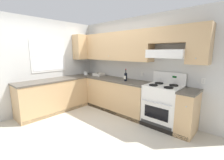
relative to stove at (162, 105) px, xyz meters
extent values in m
plane|color=beige|center=(-1.35, -1.25, -0.48)|extent=(7.04, 7.04, 0.00)
cube|color=silver|center=(-0.89, 0.37, 0.80)|extent=(4.68, 0.12, 2.55)
cube|color=tan|center=(-1.62, 0.13, 1.32)|extent=(2.43, 0.34, 0.76)
cube|color=tan|center=(0.60, 0.13, 1.32)|extent=(0.40, 0.34, 0.76)
cube|color=tan|center=(0.00, 0.13, 1.53)|extent=(0.80, 0.34, 0.34)
cube|color=white|center=(0.00, 0.09, 1.14)|extent=(0.80, 0.46, 0.17)
cube|color=white|center=(0.00, -0.13, 1.07)|extent=(0.80, 0.03, 0.04)
sphere|color=silver|center=(-1.62, -0.05, 1.06)|extent=(0.02, 0.02, 0.02)
sphere|color=silver|center=(0.60, -0.05, 1.06)|extent=(0.02, 0.02, 0.02)
sphere|color=silver|center=(0.60, -0.05, 1.06)|extent=(0.02, 0.02, 0.02)
cube|color=silver|center=(-0.73, 0.29, 0.60)|extent=(0.08, 0.01, 0.12)
cube|color=silver|center=(-0.73, 0.29, 0.62)|extent=(0.03, 0.00, 0.03)
cube|color=silver|center=(-0.73, 0.29, 0.58)|extent=(0.03, 0.00, 0.03)
cube|color=silver|center=(0.69, 0.29, 0.60)|extent=(0.08, 0.01, 0.12)
cube|color=silver|center=(0.69, 0.29, 0.62)|extent=(0.03, 0.00, 0.03)
cube|color=silver|center=(0.69, 0.29, 0.58)|extent=(0.03, 0.00, 0.03)
cube|color=silver|center=(-2.97, -1.15, 0.80)|extent=(0.12, 4.00, 2.55)
cube|color=white|center=(-2.92, -1.16, 1.07)|extent=(0.04, 1.00, 0.92)
cube|color=white|center=(-2.90, -1.16, 1.07)|extent=(0.01, 0.90, 0.82)
cube|color=white|center=(-2.89, -1.16, 1.07)|extent=(0.01, 0.90, 0.02)
cube|color=tan|center=(-2.73, -0.05, 1.32)|extent=(0.34, 0.64, 0.76)
cube|color=tan|center=(-1.63, -0.01, -0.04)|extent=(2.50, 0.61, 0.87)
cube|color=#51493F|center=(-1.63, -0.01, 0.41)|extent=(2.52, 0.63, 0.04)
cube|color=tan|center=(0.54, -0.01, -0.04)|extent=(0.31, 0.61, 0.87)
cube|color=#51493F|center=(0.54, -0.01, 0.41)|extent=(0.34, 0.63, 0.04)
cube|color=black|center=(-1.09, -0.28, -0.43)|extent=(3.54, 0.06, 0.09)
sphere|color=silver|center=(-2.13, -0.33, 0.20)|extent=(0.03, 0.03, 0.03)
sphere|color=silver|center=(0.59, -0.33, 0.20)|extent=(0.03, 0.03, 0.03)
cube|color=tan|center=(-2.60, -1.26, -0.04)|extent=(0.61, 1.89, 0.87)
cube|color=#51493F|center=(-2.60, -1.26, 0.41)|extent=(0.63, 1.91, 0.04)
cube|color=black|center=(-2.32, -1.26, -0.43)|extent=(0.06, 1.85, 0.09)
cube|color=white|center=(0.00, 0.00, -0.02)|extent=(0.76, 0.58, 0.91)
cube|color=black|center=(0.00, -0.30, -0.10)|extent=(0.53, 0.01, 0.26)
cylinder|color=silver|center=(0.00, -0.32, 0.14)|extent=(0.65, 0.02, 0.02)
cube|color=#333333|center=(0.00, -0.30, -0.38)|extent=(0.70, 0.01, 0.11)
cube|color=white|center=(0.00, 0.00, 0.44)|extent=(0.76, 0.58, 0.02)
cube|color=white|center=(0.00, 0.27, 0.58)|extent=(0.76, 0.04, 0.29)
cube|color=#053F0C|center=(0.13, 0.25, 0.63)|extent=(0.09, 0.01, 0.04)
cylinder|color=black|center=(-0.17, -0.14, 0.46)|extent=(0.19, 0.19, 0.02)
cylinder|color=black|center=(-0.17, -0.14, 0.45)|extent=(0.07, 0.07, 0.01)
cylinder|color=black|center=(0.17, -0.14, 0.46)|extent=(0.19, 0.19, 0.02)
cylinder|color=black|center=(0.17, -0.14, 0.45)|extent=(0.07, 0.07, 0.01)
cylinder|color=black|center=(-0.17, 0.14, 0.46)|extent=(0.19, 0.19, 0.02)
cylinder|color=black|center=(-0.17, 0.14, 0.45)|extent=(0.07, 0.07, 0.01)
cylinder|color=black|center=(0.17, 0.14, 0.46)|extent=(0.19, 0.19, 0.02)
cylinder|color=black|center=(0.17, 0.14, 0.45)|extent=(0.07, 0.07, 0.01)
cylinder|color=white|center=(-0.21, 0.25, 0.55)|extent=(0.04, 0.02, 0.04)
cylinder|color=white|center=(-0.07, 0.25, 0.55)|extent=(0.04, 0.02, 0.04)
cylinder|color=white|center=(0.07, 0.25, 0.55)|extent=(0.04, 0.02, 0.04)
cylinder|color=white|center=(0.21, 0.25, 0.55)|extent=(0.04, 0.02, 0.04)
cylinder|color=black|center=(-1.00, -0.05, 0.53)|extent=(0.08, 0.08, 0.20)
cone|color=black|center=(-1.00, -0.05, 0.65)|extent=(0.08, 0.08, 0.04)
cylinder|color=black|center=(-1.00, -0.05, 0.71)|extent=(0.03, 0.03, 0.08)
cylinder|color=maroon|center=(-1.00, -0.05, 0.74)|extent=(0.03, 0.03, 0.02)
cube|color=silver|center=(-1.00, -0.09, 0.53)|extent=(0.07, 0.00, 0.09)
cube|color=beige|center=(-2.17, 0.08, 0.44)|extent=(0.26, 0.22, 0.02)
cube|color=beige|center=(-2.17, -0.05, 0.47)|extent=(0.32, 0.01, 0.08)
cube|color=beige|center=(-2.17, 0.21, 0.47)|extent=(0.32, 0.01, 0.08)
cube|color=beige|center=(-2.32, 0.08, 0.47)|extent=(0.01, 0.25, 0.08)
cube|color=beige|center=(-2.02, 0.08, 0.47)|extent=(0.01, 0.25, 0.08)
cylinder|color=white|center=(-2.61, -0.09, 0.48)|extent=(0.11, 0.11, 0.10)
cylinder|color=#9E7A51|center=(-2.61, -0.09, 0.53)|extent=(0.04, 0.04, 0.01)
camera|label=1|loc=(1.37, -3.18, 1.19)|focal=24.46mm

